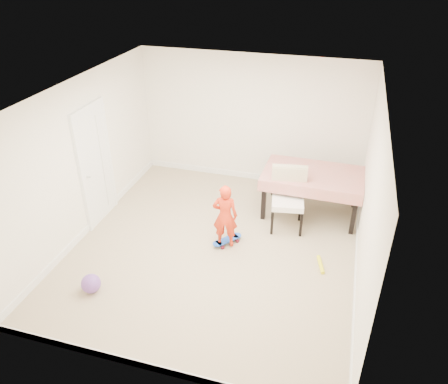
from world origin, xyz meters
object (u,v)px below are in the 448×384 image
(skateboard, at_px, (227,241))
(child, at_px, (225,218))
(dining_chair, at_px, (288,200))
(dining_table, at_px, (311,193))
(balloon, at_px, (91,284))

(skateboard, xyz_separation_m, child, (-0.02, -0.07, 0.51))
(dining_chair, height_order, child, child)
(skateboard, height_order, child, child)
(dining_table, xyz_separation_m, skateboard, (-1.20, -1.34, -0.37))
(dining_chair, distance_m, balloon, 3.43)
(child, xyz_separation_m, balloon, (-1.54, -1.57, -0.41))
(dining_chair, bearing_deg, skateboard, -148.03)
(skateboard, height_order, balloon, balloon)
(dining_table, height_order, child, child)
(dining_chair, distance_m, child, 1.20)
(dining_chair, xyz_separation_m, skateboard, (-0.86, -0.75, -0.50))
(dining_chair, relative_size, child, 0.99)
(dining_chair, xyz_separation_m, child, (-0.88, -0.82, 0.01))
(skateboard, bearing_deg, child, -156.31)
(skateboard, relative_size, child, 0.50)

